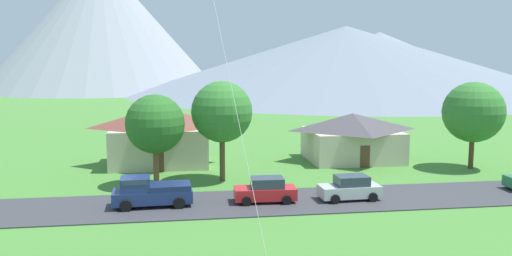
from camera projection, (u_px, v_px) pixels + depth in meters
The scene contains 12 objects.
road_strip at pixel (209, 204), 35.66m from camera, with size 160.00×6.68×0.08m, color #38383D.
mountain_west_ridge at pixel (345, 60), 147.24m from camera, with size 120.70×120.70×18.60m, color slate.
mountain_central_ridge at pixel (102, 24), 160.37m from camera, with size 70.17×70.17×39.84m, color #8E939E.
mountain_far_east_ridge at pixel (379, 59), 189.86m from camera, with size 89.66×89.66×18.99m, color gray.
house_leftmost at pixel (352, 136), 51.03m from camera, with size 9.13×7.88×4.56m.
house_left_center at pixel (159, 135), 48.80m from camera, with size 9.39×7.26×5.40m.
tree_left_of_center at pixel (155, 124), 40.40m from camera, with size 4.55×4.55×7.11m.
tree_center at pixel (473, 112), 46.66m from camera, with size 5.37×5.37×7.78m.
tree_near_right at pixel (222, 112), 42.04m from camera, with size 4.90×4.90×8.05m.
parked_car_silver_west_end at pixel (350, 188), 36.68m from camera, with size 4.27×2.22×1.68m.
parked_car_red_mid_west at pixel (266, 190), 36.08m from camera, with size 4.26×2.20×1.68m.
pickup_truck_navy_east_side at pixel (150, 192), 35.00m from camera, with size 5.28×2.49×1.99m.
Camera 1 is at (-1.99, -6.18, 9.86)m, focal length 37.07 mm.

